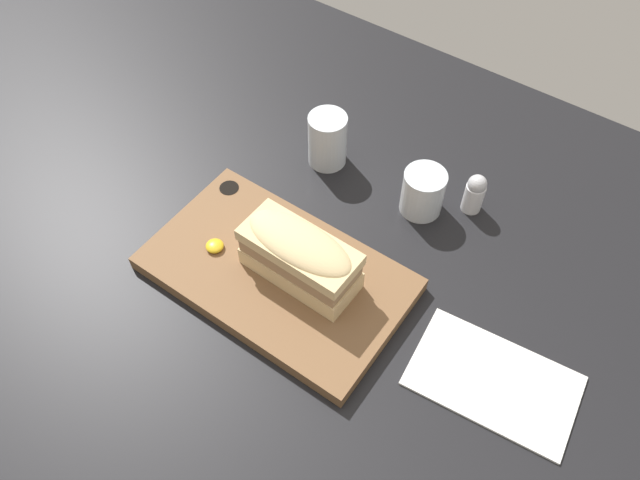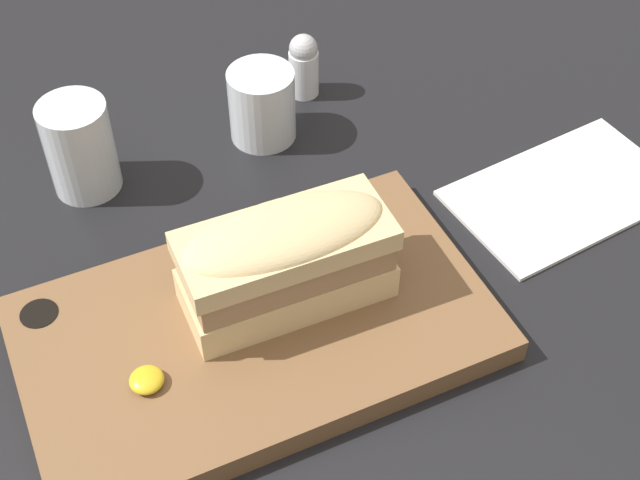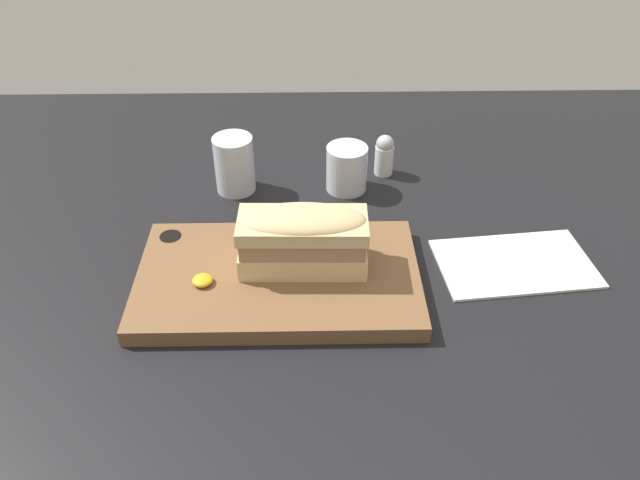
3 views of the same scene
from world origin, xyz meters
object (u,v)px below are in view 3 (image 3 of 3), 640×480
water_glass (235,167)px  wine_glass (347,171)px  salt_shaker (384,154)px  napkin (515,264)px  serving_board (278,278)px  sandwich (303,237)px

water_glass → wine_glass: size_ratio=1.24×
water_glass → salt_shaker: 24.12cm
napkin → water_glass: bearing=153.5°
wine_glass → salt_shaker: size_ratio=1.06×
water_glass → napkin: 43.90cm
napkin → salt_shaker: 28.61cm
water_glass → wine_glass: bearing=-0.4°
serving_board → sandwich: size_ratio=2.22×
napkin → salt_shaker: bearing=122.9°
sandwich → salt_shaker: (13.03, 26.03, -3.35)cm
wine_glass → salt_shaker: 7.74cm
water_glass → salt_shaker: water_glass is taller
serving_board → salt_shaker: bearing=59.1°
sandwich → water_glass: size_ratio=1.80×
serving_board → water_glass: water_glass is taller
wine_glass → napkin: wine_glass is taller
napkin → salt_shaker: size_ratio=3.17×
serving_board → wine_glass: bearing=66.3°
wine_glass → serving_board: bearing=-113.7°
serving_board → sandwich: bearing=20.2°
sandwich → wine_glass: (6.70, 21.58, -3.59)cm
water_glass → wine_glass: (17.39, -0.11, -0.69)cm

